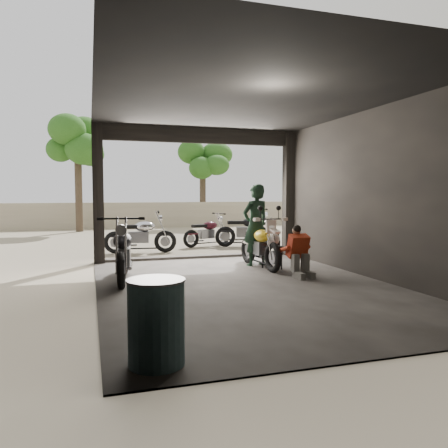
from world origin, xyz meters
TOP-DOWN VIEW (x-y plane):
  - ground at (0.00, 0.00)m, footprint 80.00×80.00m
  - garage at (0.00, 0.55)m, footprint 7.00×7.13m
  - boundary_wall at (0.00, 14.00)m, footprint 18.00×0.30m
  - tree_left at (-3.00, 12.50)m, footprint 2.20×2.20m
  - tree_right at (2.80, 14.00)m, footprint 2.20×2.20m
  - main_bike at (0.94, 1.77)m, footprint 0.78×1.73m
  - left_bike at (-2.00, 1.18)m, footprint 0.94×1.87m
  - outside_bike_a at (-1.27, 4.95)m, footprint 1.77×0.92m
  - outside_bike_b at (0.86, 5.85)m, footprint 1.62×1.09m
  - outside_bike_c at (2.03, 5.47)m, footprint 1.82×0.98m
  - rider at (0.94, 2.01)m, footprint 0.76×0.60m
  - mechanic at (1.27, 0.50)m, footprint 0.50×0.67m
  - stool at (1.12, 1.51)m, footprint 0.37×0.37m
  - helmet at (1.12, 1.45)m, footprint 0.31×0.32m
  - oil_drum at (-2.00, -3.00)m, footprint 0.64×0.64m
  - sign_post at (3.81, 4.36)m, footprint 0.78×0.08m

SIDE VIEW (x-z plane):
  - ground at x=0.00m, z-range 0.00..0.00m
  - oil_drum at x=-2.00m, z-range 0.00..0.82m
  - stool at x=1.12m, z-range 0.18..0.69m
  - mechanic at x=1.27m, z-range 0.00..0.97m
  - outside_bike_b at x=0.86m, z-range 0.00..1.02m
  - main_bike at x=0.94m, z-range 0.00..1.13m
  - outside_bike_a at x=-1.27m, z-range 0.00..1.14m
  - outside_bike_c at x=2.03m, z-range 0.00..1.17m
  - boundary_wall at x=0.00m, z-range 0.00..1.20m
  - left_bike at x=-2.00m, z-range 0.00..1.21m
  - helmet at x=1.12m, z-range 0.51..0.78m
  - rider at x=0.94m, z-range 0.00..1.82m
  - garage at x=0.00m, z-range -0.32..2.88m
  - sign_post at x=3.81m, z-range 0.40..2.73m
  - tree_right at x=2.80m, z-range 1.06..6.06m
  - tree_left at x=-3.00m, z-range 1.19..6.79m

